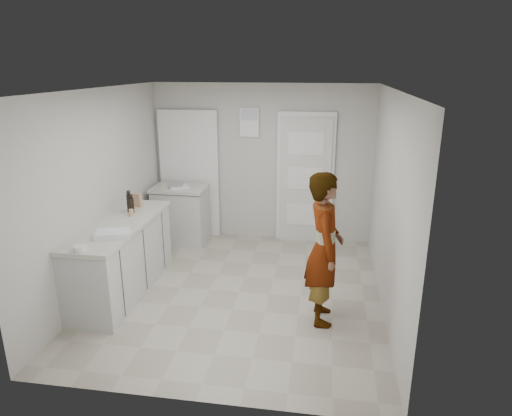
% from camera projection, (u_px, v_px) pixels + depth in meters
% --- Properties ---
extents(ground, '(4.00, 4.00, 0.00)m').
position_uv_depth(ground, '(239.00, 292.00, 5.80)').
color(ground, gray).
rests_on(ground, ground).
extents(room_shell, '(4.00, 4.00, 4.00)m').
position_uv_depth(room_shell, '(251.00, 177.00, 7.36)').
color(room_shell, '#B3AFA9').
rests_on(room_shell, ground).
extents(main_counter, '(0.64, 1.96, 0.93)m').
position_uv_depth(main_counter, '(122.00, 260.00, 5.70)').
color(main_counter, '#B6B6B1').
rests_on(main_counter, ground).
extents(side_counter, '(0.84, 0.61, 0.93)m').
position_uv_depth(side_counter, '(181.00, 217.00, 7.32)').
color(side_counter, '#B6B6B1').
rests_on(side_counter, ground).
extents(person, '(0.47, 0.66, 1.71)m').
position_uv_depth(person, '(324.00, 249.00, 4.94)').
color(person, silver).
rests_on(person, ground).
extents(cake_mix_box, '(0.12, 0.09, 0.18)m').
position_uv_depth(cake_mix_box, '(138.00, 200.00, 6.14)').
color(cake_mix_box, '#926849').
rests_on(cake_mix_box, main_counter).
extents(spice_jar, '(0.06, 0.06, 0.09)m').
position_uv_depth(spice_jar, '(131.00, 213.00, 5.78)').
color(spice_jar, tan).
rests_on(spice_jar, main_counter).
extents(oil_cruet_a, '(0.06, 0.06, 0.25)m').
position_uv_depth(oil_cruet_a, '(132.00, 204.00, 5.90)').
color(oil_cruet_a, black).
rests_on(oil_cruet_a, main_counter).
extents(oil_cruet_b, '(0.06, 0.06, 0.29)m').
position_uv_depth(oil_cruet_b, '(129.00, 201.00, 5.93)').
color(oil_cruet_b, black).
rests_on(oil_cruet_b, main_counter).
extents(baking_dish, '(0.41, 0.34, 0.06)m').
position_uv_depth(baking_dish, '(112.00, 234.00, 5.10)').
color(baking_dish, silver).
rests_on(baking_dish, main_counter).
extents(egg_bowl, '(0.14, 0.14, 0.05)m').
position_uv_depth(egg_bowl, '(80.00, 248.00, 4.71)').
color(egg_bowl, silver).
rests_on(egg_bowl, main_counter).
extents(papers, '(0.42, 0.45, 0.01)m').
position_uv_depth(papers, '(178.00, 186.00, 7.18)').
color(papers, white).
rests_on(papers, side_counter).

